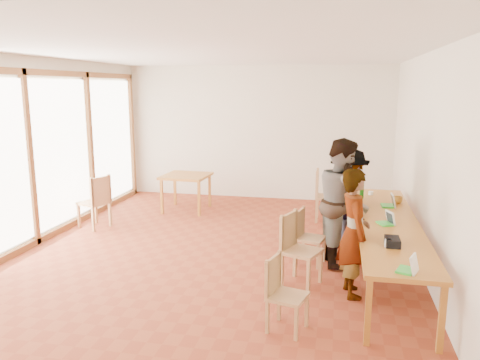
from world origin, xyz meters
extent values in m
plane|color=#984124|center=(0.00, 0.00, 0.00)|extent=(8.00, 8.00, 0.00)
cube|color=#EFE7CE|center=(0.00, 4.00, 1.50)|extent=(6.00, 0.10, 3.00)
cube|color=#EFE7CE|center=(0.00, -4.00, 1.50)|extent=(6.00, 0.10, 3.00)
cube|color=#EFE7CE|center=(3.00, 0.00, 1.50)|extent=(0.10, 8.00, 3.00)
cube|color=white|center=(-2.96, 0.00, 1.50)|extent=(0.10, 8.00, 3.00)
cube|color=white|center=(0.00, 0.00, 3.02)|extent=(6.00, 8.00, 0.04)
cube|color=#B37927|center=(2.50, -0.09, 0.72)|extent=(0.80, 4.00, 0.05)
cube|color=#B37927|center=(2.16, -2.03, 0.35)|extent=(0.06, 0.06, 0.70)
cube|color=#B37927|center=(2.16, 1.85, 0.35)|extent=(0.06, 0.06, 0.70)
cube|color=#B37927|center=(2.84, -2.03, 0.35)|extent=(0.06, 0.06, 0.70)
cube|color=#B37927|center=(2.84, 1.85, 0.35)|extent=(0.06, 0.06, 0.70)
cube|color=#B37927|center=(-1.23, 2.56, 0.72)|extent=(0.90, 0.90, 0.05)
cube|color=#B37927|center=(-1.62, 2.17, 0.35)|extent=(0.05, 0.05, 0.70)
cube|color=#B37927|center=(-1.62, 2.95, 0.35)|extent=(0.05, 0.05, 0.70)
cube|color=#B37927|center=(-0.84, 2.17, 0.35)|extent=(0.05, 0.05, 0.70)
cube|color=#B37927|center=(-0.84, 2.95, 0.35)|extent=(0.05, 0.05, 0.70)
cube|color=tan|center=(1.36, -1.90, 0.38)|extent=(0.45, 0.45, 0.04)
cube|color=tan|center=(1.19, -1.86, 0.59)|extent=(0.13, 0.37, 0.39)
cube|color=tan|center=(1.40, -0.70, 0.45)|extent=(0.56, 0.56, 0.04)
cube|color=tan|center=(1.22, -0.63, 0.69)|extent=(0.20, 0.42, 0.46)
cube|color=tan|center=(1.47, 0.05, 0.38)|extent=(0.45, 0.45, 0.04)
cube|color=tan|center=(1.31, 0.09, 0.59)|extent=(0.12, 0.37, 0.39)
cube|color=tan|center=(1.65, 2.35, 0.47)|extent=(0.46, 0.46, 0.04)
cube|color=tan|center=(1.45, 2.35, 0.73)|extent=(0.05, 0.46, 0.48)
cube|color=tan|center=(-2.49, 1.06, 0.46)|extent=(0.58, 0.58, 0.04)
cube|color=tan|center=(-2.30, 0.98, 0.72)|extent=(0.20, 0.44, 0.47)
imported|color=gray|center=(2.03, -0.87, 0.79)|extent=(0.49, 0.64, 1.58)
imported|color=gray|center=(1.90, 0.21, 0.91)|extent=(0.84, 1.00, 1.82)
imported|color=gray|center=(2.00, 0.77, 0.81)|extent=(0.80, 1.14, 1.61)
cube|color=green|center=(2.50, -1.89, 0.76)|extent=(0.22, 0.25, 0.02)
cube|color=white|center=(2.57, -1.92, 0.84)|extent=(0.13, 0.20, 0.18)
cube|color=green|center=(2.45, -0.28, 0.76)|extent=(0.22, 0.26, 0.02)
cube|color=white|center=(2.52, -0.25, 0.84)|extent=(0.14, 0.21, 0.18)
cube|color=green|center=(2.57, 0.70, 0.76)|extent=(0.18, 0.25, 0.02)
cube|color=white|center=(2.65, 0.70, 0.85)|extent=(0.08, 0.22, 0.20)
imported|color=#C8862A|center=(2.75, 0.94, 0.80)|extent=(0.18, 0.18, 0.11)
cylinder|color=#137013|center=(2.21, 1.18, 0.89)|extent=(0.07, 0.07, 0.28)
cylinder|color=silver|center=(2.40, -1.19, 0.80)|extent=(0.07, 0.07, 0.09)
cylinder|color=white|center=(2.37, 1.45, 0.78)|extent=(0.08, 0.08, 0.06)
cube|color=#D64D66|center=(2.44, -1.90, 0.76)|extent=(0.05, 0.10, 0.01)
cube|color=black|center=(2.45, -1.13, 0.80)|extent=(0.16, 0.26, 0.09)
camera|label=1|loc=(1.80, -6.44, 2.52)|focal=35.00mm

